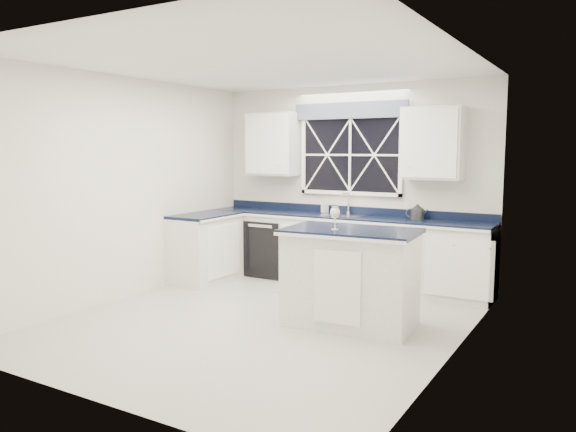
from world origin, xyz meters
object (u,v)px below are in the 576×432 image
Objects in this scene: dishwasher at (273,247)px; wine_glass at (335,214)px; faucet at (348,203)px; kettle at (417,212)px; soap_bottle at (325,206)px; island at (351,277)px.

dishwasher is 2.62m from wine_glass.
wine_glass is at bearing -43.30° from dishwasher.
faucet is 1.13× the size of kettle.
soap_bottle is (0.74, 0.20, 0.62)m from dishwasher.
faucet reaches higher than soap_bottle.
wine_glass reaches higher than island.
dishwasher is 2.72× the size of faucet.
kettle is at bearing -4.15° from soap_bottle.
kettle is (1.01, -0.09, -0.07)m from faucet.
wine_glass is 2.21m from soap_bottle.
faucet is at bearing 10.02° from dishwasher.
soap_bottle is at bearing 15.19° from dishwasher.
island is (1.95, -1.60, 0.10)m from dishwasher.
dishwasher is 1.31m from faucet.
kettle is at bearing 80.44° from island.
wine_glass is (-0.28, -1.82, 0.14)m from kettle.
faucet reaches higher than dishwasher.
dishwasher is 3.06× the size of kettle.
kettle is at bearing 2.79° from dishwasher.
dishwasher is at bearing 136.70° from wine_glass.
island is at bearing -116.03° from kettle.
kettle is (0.15, 1.70, 0.52)m from island.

